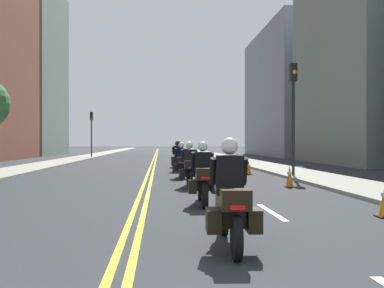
{
  "coord_description": "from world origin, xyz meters",
  "views": [
    {
      "loc": [
        0.48,
        -1.75,
        1.57
      ],
      "look_at": [
        1.83,
        16.68,
        1.51
      ],
      "focal_mm": 41.13,
      "sensor_mm": 36.0,
      "label": 1
    }
  ],
  "objects_px": {
    "motorcycle_1": "(203,179)",
    "motorcycle_4": "(178,159)",
    "motorcycle_5": "(177,157)",
    "motorcycle_2": "(190,168)",
    "traffic_cone_2": "(249,168)",
    "traffic_cone_0": "(290,176)",
    "traffic_light_far": "(91,126)",
    "motorcycle_3": "(181,163)",
    "motorcycle_0": "(230,204)",
    "traffic_light_near": "(293,99)"
  },
  "relations": [
    {
      "from": "motorcycle_2",
      "to": "motorcycle_3",
      "type": "height_order",
      "value": "motorcycle_2"
    },
    {
      "from": "motorcycle_3",
      "to": "traffic_light_far",
      "type": "relative_size",
      "value": 0.49
    },
    {
      "from": "traffic_cone_0",
      "to": "motorcycle_1",
      "type": "bearing_deg",
      "value": -130.09
    },
    {
      "from": "motorcycle_4",
      "to": "traffic_light_near",
      "type": "relative_size",
      "value": 0.42
    },
    {
      "from": "motorcycle_2",
      "to": "motorcycle_0",
      "type": "bearing_deg",
      "value": -89.53
    },
    {
      "from": "motorcycle_2",
      "to": "traffic_cone_0",
      "type": "xyz_separation_m",
      "value": [
        3.51,
        -0.19,
        -0.27
      ]
    },
    {
      "from": "motorcycle_4",
      "to": "traffic_cone_2",
      "type": "relative_size",
      "value": 3.11
    },
    {
      "from": "traffic_cone_0",
      "to": "traffic_light_far",
      "type": "height_order",
      "value": "traffic_light_far"
    },
    {
      "from": "traffic_cone_0",
      "to": "traffic_light_far",
      "type": "distance_m",
      "value": 31.96
    },
    {
      "from": "motorcycle_1",
      "to": "motorcycle_4",
      "type": "relative_size",
      "value": 1.01
    },
    {
      "from": "motorcycle_1",
      "to": "traffic_light_far",
      "type": "distance_m",
      "value": 34.85
    },
    {
      "from": "motorcycle_2",
      "to": "motorcycle_4",
      "type": "distance_m",
      "value": 8.35
    },
    {
      "from": "motorcycle_4",
      "to": "traffic_cone_0",
      "type": "xyz_separation_m",
      "value": [
        3.56,
        -8.53,
        -0.29
      ]
    },
    {
      "from": "motorcycle_2",
      "to": "traffic_cone_2",
      "type": "height_order",
      "value": "motorcycle_2"
    },
    {
      "from": "traffic_cone_2",
      "to": "traffic_light_near",
      "type": "height_order",
      "value": "traffic_light_near"
    },
    {
      "from": "motorcycle_0",
      "to": "motorcycle_1",
      "type": "bearing_deg",
      "value": 91.79
    },
    {
      "from": "motorcycle_0",
      "to": "traffic_light_near",
      "type": "relative_size",
      "value": 0.44
    },
    {
      "from": "motorcycle_5",
      "to": "traffic_light_near",
      "type": "distance_m",
      "value": 10.5
    },
    {
      "from": "motorcycle_3",
      "to": "traffic_cone_0",
      "type": "distance_m",
      "value": 5.57
    },
    {
      "from": "traffic_cone_2",
      "to": "traffic_light_far",
      "type": "relative_size",
      "value": 0.15
    },
    {
      "from": "traffic_cone_2",
      "to": "traffic_light_far",
      "type": "height_order",
      "value": "traffic_light_far"
    },
    {
      "from": "motorcycle_1",
      "to": "traffic_light_near",
      "type": "xyz_separation_m",
      "value": [
        4.82,
        8.05,
        2.83
      ]
    },
    {
      "from": "motorcycle_4",
      "to": "motorcycle_0",
      "type": "bearing_deg",
      "value": -89.75
    },
    {
      "from": "motorcycle_4",
      "to": "motorcycle_5",
      "type": "height_order",
      "value": "motorcycle_4"
    },
    {
      "from": "motorcycle_5",
      "to": "traffic_cone_0",
      "type": "bearing_deg",
      "value": -76.63
    },
    {
      "from": "motorcycle_1",
      "to": "motorcycle_4",
      "type": "xyz_separation_m",
      "value": [
        -0.1,
        12.64,
        0.04
      ]
    },
    {
      "from": "motorcycle_2",
      "to": "traffic_light_near",
      "type": "bearing_deg",
      "value": 38.12
    },
    {
      "from": "motorcycle_5",
      "to": "motorcycle_1",
      "type": "bearing_deg",
      "value": -91.71
    },
    {
      "from": "motorcycle_3",
      "to": "traffic_cone_2",
      "type": "bearing_deg",
      "value": 31.93
    },
    {
      "from": "motorcycle_0",
      "to": "motorcycle_4",
      "type": "bearing_deg",
      "value": 92.48
    },
    {
      "from": "motorcycle_0",
      "to": "motorcycle_1",
      "type": "distance_m",
      "value": 4.55
    },
    {
      "from": "motorcycle_0",
      "to": "traffic_cone_2",
      "type": "relative_size",
      "value": 3.23
    },
    {
      "from": "motorcycle_1",
      "to": "motorcycle_2",
      "type": "distance_m",
      "value": 4.3
    },
    {
      "from": "motorcycle_0",
      "to": "motorcycle_1",
      "type": "height_order",
      "value": "motorcycle_0"
    },
    {
      "from": "motorcycle_2",
      "to": "traffic_light_far",
      "type": "distance_m",
      "value": 30.68
    },
    {
      "from": "motorcycle_3",
      "to": "motorcycle_5",
      "type": "height_order",
      "value": "motorcycle_5"
    },
    {
      "from": "motorcycle_3",
      "to": "traffic_light_near",
      "type": "distance_m",
      "value": 5.71
    },
    {
      "from": "traffic_light_far",
      "to": "motorcycle_3",
      "type": "bearing_deg",
      "value": -72.96
    },
    {
      "from": "motorcycle_4",
      "to": "traffic_light_near",
      "type": "bearing_deg",
      "value": -42.98
    },
    {
      "from": "traffic_cone_2",
      "to": "motorcycle_5",
      "type": "bearing_deg",
      "value": 115.74
    },
    {
      "from": "motorcycle_1",
      "to": "traffic_cone_0",
      "type": "bearing_deg",
      "value": 51.68
    },
    {
      "from": "motorcycle_0",
      "to": "motorcycle_4",
      "type": "xyz_separation_m",
      "value": [
        -0.06,
        17.19,
        0.02
      ]
    },
    {
      "from": "motorcycle_1",
      "to": "traffic_cone_0",
      "type": "distance_m",
      "value": 5.38
    },
    {
      "from": "motorcycle_2",
      "to": "motorcycle_5",
      "type": "xyz_separation_m",
      "value": [
        0.05,
        12.65,
        0.0
      ]
    },
    {
      "from": "motorcycle_3",
      "to": "motorcycle_4",
      "type": "relative_size",
      "value": 1.06
    },
    {
      "from": "traffic_light_far",
      "to": "motorcycle_0",
      "type": "bearing_deg",
      "value": -78.37
    },
    {
      "from": "motorcycle_0",
      "to": "motorcycle_2",
      "type": "height_order",
      "value": "motorcycle_0"
    },
    {
      "from": "traffic_cone_0",
      "to": "traffic_light_near",
      "type": "bearing_deg",
      "value": 70.99
    },
    {
      "from": "motorcycle_5",
      "to": "traffic_light_near",
      "type": "xyz_separation_m",
      "value": [
        4.81,
        -8.89,
        2.81
      ]
    },
    {
      "from": "traffic_light_near",
      "to": "traffic_cone_2",
      "type": "bearing_deg",
      "value": 125.95
    }
  ]
}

